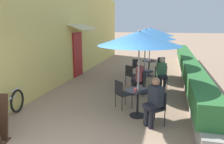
{
  "coord_description": "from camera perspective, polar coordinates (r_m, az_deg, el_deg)",
  "views": [
    {
      "loc": [
        1.86,
        -3.46,
        2.51
      ],
      "look_at": [
        0.15,
        3.1,
        1.0
      ],
      "focal_mm": 35.0,
      "sensor_mm": 36.0,
      "label": 1
    }
  ],
  "objects": [
    {
      "name": "cafe_facade_wall",
      "position": [
        11.19,
        -8.72,
        10.26
      ],
      "size": [
        0.98,
        13.91,
        4.2
      ],
      "color": "#E0CC6B",
      "rests_on": "ground_plane"
    },
    {
      "name": "planter_hedge",
      "position": [
        10.54,
        19.18,
        1.06
      ],
      "size": [
        0.6,
        12.91,
        1.01
      ],
      "color": "gray",
      "rests_on": "ground_plane"
    },
    {
      "name": "patio_table_near",
      "position": [
        6.04,
        6.74,
        -6.87
      ],
      "size": [
        0.68,
        0.68,
        0.75
      ],
      "color": "black",
      "rests_on": "ground_plane"
    },
    {
      "name": "patio_umbrella_near",
      "position": [
        5.71,
        7.16,
        8.67
      ],
      "size": [
        2.17,
        2.17,
        2.36
      ],
      "color": "#B7B7BC",
      "rests_on": "ground_plane"
    },
    {
      "name": "cafe_chair_near_left",
      "position": [
        5.6,
        11.68,
        -8.56
      ],
      "size": [
        0.57,
        0.57,
        0.87
      ],
      "rotation": [
        0.0,
        0.0,
        8.65
      ],
      "color": "#232328",
      "rests_on": "ground_plane"
    },
    {
      "name": "seated_patron_near_left",
      "position": [
        5.47,
        10.89,
        -7.14
      ],
      "size": [
        0.51,
        0.51,
        1.25
      ],
      "rotation": [
        0.0,
        0.0,
        8.65
      ],
      "color": "#23232D",
      "rests_on": "ground_plane"
    },
    {
      "name": "cafe_chair_near_right",
      "position": [
        6.52,
        2.54,
        -5.26
      ],
      "size": [
        0.57,
        0.57,
        0.87
      ],
      "rotation": [
        0.0,
        0.0,
        11.79
      ],
      "color": "#232328",
      "rests_on": "ground_plane"
    },
    {
      "name": "coffee_cup_near",
      "position": [
        5.79,
        6.16,
        -4.72
      ],
      "size": [
        0.07,
        0.07,
        0.09
      ],
      "color": "#B73D3D",
      "rests_on": "patio_table_near"
    },
    {
      "name": "patio_table_mid",
      "position": [
        8.44,
        8.39,
        -1.29
      ],
      "size": [
        0.68,
        0.68,
        0.75
      ],
      "color": "black",
      "rests_on": "ground_plane"
    },
    {
      "name": "patio_umbrella_mid",
      "position": [
        8.21,
        8.75,
        9.78
      ],
      "size": [
        2.17,
        2.17,
        2.36
      ],
      "color": "#B7B7BC",
      "rests_on": "ground_plane"
    },
    {
      "name": "cafe_chair_mid_left",
      "position": [
        8.86,
        4.9,
        -0.49
      ],
      "size": [
        0.56,
        0.56,
        0.87
      ],
      "rotation": [
        0.0,
        0.0,
        5.62
      ],
      "color": "#232328",
      "rests_on": "ground_plane"
    },
    {
      "name": "cafe_chair_mid_right",
      "position": [
        7.78,
        7.69,
        -2.4
      ],
      "size": [
        0.45,
        0.45,
        0.87
      ],
      "rotation": [
        0.0,
        0.0,
        7.72
      ],
      "color": "#232328",
      "rests_on": "ground_plane"
    },
    {
      "name": "seated_patron_mid_right",
      "position": [
        7.77,
        6.93,
        -1.11
      ],
      "size": [
        0.44,
        0.37,
        1.25
      ],
      "rotation": [
        0.0,
        0.0,
        7.72
      ],
      "color": "#23232D",
      "rests_on": "ground_plane"
    },
    {
      "name": "cafe_chair_mid_back",
      "position": [
        8.72,
        12.56,
        -0.97
      ],
      "size": [
        0.52,
        0.52,
        0.87
      ],
      "rotation": [
        0.0,
        0.0,
        9.81
      ],
      "color": "#232328",
      "rests_on": "ground_plane"
    },
    {
      "name": "seated_patron_mid_back",
      "position": [
        8.58,
        12.87,
        -0.03
      ],
      "size": [
        0.45,
        0.49,
        1.25
      ],
      "rotation": [
        0.0,
        0.0,
        9.81
      ],
      "color": "#23232D",
      "rests_on": "ground_plane"
    },
    {
      "name": "coffee_cup_mid",
      "position": [
        8.41,
        8.09,
        0.67
      ],
      "size": [
        0.07,
        0.07,
        0.09
      ],
      "color": "white",
      "rests_on": "patio_table_mid"
    },
    {
      "name": "patio_table_far",
      "position": [
        10.78,
        9.64,
        1.68
      ],
      "size": [
        0.68,
        0.68,
        0.75
      ],
      "color": "black",
      "rests_on": "ground_plane"
    },
    {
      "name": "patio_umbrella_far",
      "position": [
        10.6,
        9.96,
        10.33
      ],
      "size": [
        2.17,
        2.17,
        2.36
      ],
      "color": "#B7B7BC",
      "rests_on": "ground_plane"
    },
    {
      "name": "cafe_chair_far_left",
      "position": [
        10.53,
        6.23,
        1.56
      ],
      "size": [
        0.52,
        0.52,
        0.87
      ],
      "rotation": [
        0.0,
        0.0,
        6.67
      ],
      "color": "#232328",
      "rests_on": "ground_plane"
    },
    {
      "name": "cafe_chair_far_right",
      "position": [
        11.07,
        12.89,
        1.87
      ],
      "size": [
        0.52,
        0.52,
        0.87
      ],
      "rotation": [
        0.0,
        0.0,
        9.82
      ],
      "color": "#232328",
      "rests_on": "ground_plane"
    },
    {
      "name": "coffee_cup_far",
      "position": [
        10.74,
        10.36,
        3.17
      ],
      "size": [
        0.07,
        0.07,
        0.09
      ],
      "color": "#B73D3D",
      "rests_on": "patio_table_far"
    },
    {
      "name": "bicycle_leaning",
      "position": [
        6.46,
        -25.81,
        -8.27
      ],
      "size": [
        0.3,
        1.69,
        0.76
      ],
      "rotation": [
        0.0,
        0.0,
        0.14
      ],
      "color": "black",
      "rests_on": "ground_plane"
    }
  ]
}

